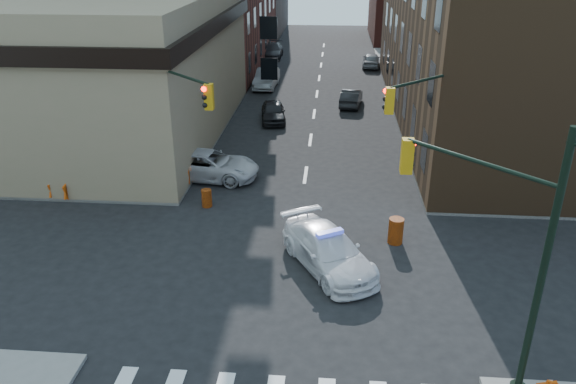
% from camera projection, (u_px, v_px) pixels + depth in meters
% --- Properties ---
extents(ground, '(140.00, 140.00, 0.00)m').
position_uv_depth(ground, '(292.00, 272.00, 22.09)').
color(ground, black).
rests_on(ground, ground).
extents(sidewalk_nw, '(34.00, 54.50, 0.15)m').
position_uv_depth(sidewalk_nw, '(78.00, 76.00, 53.54)').
color(sidewalk_nw, gray).
rests_on(sidewalk_nw, ground).
extents(sidewalk_ne, '(34.00, 54.50, 0.15)m').
position_uv_depth(sidewalk_ne, '(576.00, 85.00, 50.09)').
color(sidewalk_ne, gray).
rests_on(sidewalk_ne, ground).
extents(bank_building, '(22.00, 22.00, 9.00)m').
position_uv_depth(bank_building, '(51.00, 65.00, 36.51)').
color(bank_building, '#8E7A5D').
rests_on(bank_building, ground).
extents(commercial_row_ne, '(14.00, 34.00, 14.00)m').
position_uv_depth(commercial_row_ne, '(505.00, 18.00, 38.68)').
color(commercial_row_ne, '#4A321D').
rests_on(commercial_row_ne, ground).
extents(signal_pole_se, '(5.40, 5.27, 8.00)m').
position_uv_depth(signal_pole_se, '(505.00, 246.00, 14.73)').
color(signal_pole_se, black).
rests_on(signal_pole_se, sidewalk_se).
extents(signal_pole_nw, '(3.58, 3.67, 8.00)m').
position_uv_depth(signal_pole_nw, '(173.00, 122.00, 25.60)').
color(signal_pole_nw, black).
rests_on(signal_pole_nw, sidewalk_nw).
extents(signal_pole_ne, '(3.67, 3.58, 8.00)m').
position_uv_depth(signal_pole_ne, '(433.00, 129.00, 24.74)').
color(signal_pole_ne, black).
rests_on(signal_pole_ne, sidewalk_ne).
extents(tree_ne_near, '(3.00, 3.00, 4.85)m').
position_uv_depth(tree_ne_near, '(413.00, 58.00, 43.72)').
color(tree_ne_near, black).
rests_on(tree_ne_near, sidewalk_ne).
extents(tree_ne_far, '(3.00, 3.00, 4.85)m').
position_uv_depth(tree_ne_far, '(403.00, 41.00, 50.99)').
color(tree_ne_far, black).
rests_on(tree_ne_far, sidewalk_ne).
extents(police_car, '(4.47, 5.64, 1.53)m').
position_uv_depth(police_car, '(328.00, 250.00, 22.10)').
color(police_car, white).
rests_on(police_car, ground).
extents(pickup, '(5.77, 3.14, 1.54)m').
position_uv_depth(pickup, '(208.00, 165.00, 30.47)').
color(pickup, silver).
rests_on(pickup, ground).
extents(parked_car_wnear, '(2.23, 4.35, 1.42)m').
position_uv_depth(parked_car_wnear, '(273.00, 112.00, 40.15)').
color(parked_car_wnear, black).
rests_on(parked_car_wnear, ground).
extents(parked_car_wfar, '(1.93, 5.01, 1.63)m').
position_uv_depth(parked_car_wfar, '(267.00, 78.00, 49.28)').
color(parked_car_wfar, gray).
rests_on(parked_car_wfar, ground).
extents(parked_car_wdeep, '(2.25, 5.49, 1.59)m').
position_uv_depth(parked_car_wdeep, '(272.00, 51.00, 61.59)').
color(parked_car_wdeep, black).
rests_on(parked_car_wdeep, ground).
extents(parked_car_enear, '(1.95, 4.20, 1.33)m').
position_uv_depth(parked_car_enear, '(351.00, 98.00, 43.87)').
color(parked_car_enear, black).
rests_on(parked_car_enear, ground).
extents(parked_car_efar, '(1.99, 4.35, 1.45)m').
position_uv_depth(parked_car_efar, '(371.00, 60.00, 57.25)').
color(parked_car_efar, gray).
rests_on(parked_car_efar, ground).
extents(pedestrian_a, '(0.60, 0.42, 1.57)m').
position_uv_depth(pedestrian_a, '(135.00, 157.00, 31.14)').
color(pedestrian_a, black).
rests_on(pedestrian_a, sidewalk_nw).
extents(pedestrian_b, '(1.11, 0.97, 1.93)m').
position_uv_depth(pedestrian_b, '(87.00, 159.00, 30.39)').
color(pedestrian_b, black).
rests_on(pedestrian_b, sidewalk_nw).
extents(pedestrian_c, '(1.27, 0.92, 2.00)m').
position_uv_depth(pedestrian_c, '(83.00, 164.00, 29.57)').
color(pedestrian_c, '#1F222F').
rests_on(pedestrian_c, sidewalk_nw).
extents(barrel_road, '(0.71, 0.71, 1.14)m').
position_uv_depth(barrel_road, '(396.00, 231.00, 24.00)').
color(barrel_road, red).
rests_on(barrel_road, ground).
extents(barrel_bank, '(0.51, 0.51, 0.88)m').
position_uv_depth(barrel_bank, '(207.00, 198.00, 27.35)').
color(barrel_bank, '#C43909').
rests_on(barrel_bank, ground).
extents(barricade_nw_a, '(1.24, 0.65, 0.91)m').
position_uv_depth(barricade_nw_a, '(181.00, 175.00, 29.60)').
color(barricade_nw_a, '#C66609').
rests_on(barricade_nw_a, sidewalk_nw).
extents(barricade_nw_b, '(1.20, 0.74, 0.84)m').
position_uv_depth(barricade_nw_b, '(61.00, 190.00, 27.94)').
color(barricade_nw_b, '#C86109').
rests_on(barricade_nw_b, sidewalk_nw).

